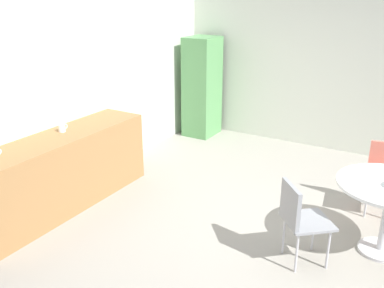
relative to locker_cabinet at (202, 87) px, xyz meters
name	(u,v)px	position (x,y,z in m)	size (l,w,h in m)	color
ground_plane	(292,240)	(-2.55, -2.55, -0.87)	(6.00, 6.00, 0.00)	#9E998E
wall_back	(75,88)	(-2.55, 0.45, 0.43)	(6.00, 0.10, 2.60)	silver
wall_side_right	(362,72)	(0.45, -2.55, 0.43)	(0.10, 6.00, 2.60)	silver
counter_block	(60,172)	(-3.25, 0.10, -0.42)	(2.46, 0.60, 0.90)	#9E7042
locker_cabinet	(202,87)	(0.00, 0.00, 0.00)	(0.60, 0.50, 1.73)	#599959
chair_gray	(299,214)	(-2.89, -2.68, -0.34)	(0.59, 0.59, 0.83)	silver
mug_green	(62,128)	(-3.08, 0.18, 0.08)	(0.13, 0.08, 0.09)	white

